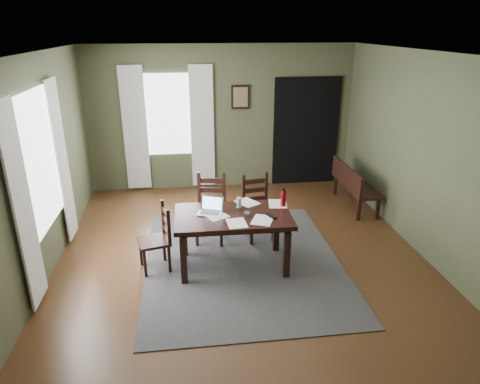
{
  "coord_description": "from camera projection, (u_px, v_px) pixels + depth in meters",
  "views": [
    {
      "loc": [
        -0.68,
        -5.03,
        3.0
      ],
      "look_at": [
        0.0,
        0.3,
        0.9
      ],
      "focal_mm": 32.0,
      "sensor_mm": 36.0,
      "label": 1
    }
  ],
  "objects": [
    {
      "name": "ground",
      "position": [
        243.0,
        262.0,
        5.82
      ],
      "size": [
        5.0,
        6.0,
        0.01
      ],
      "color": "#492C16"
    },
    {
      "name": "room_shell",
      "position": [
        243.0,
        131.0,
        5.16
      ],
      "size": [
        5.02,
        6.02,
        2.71
      ],
      "color": "#484E32",
      "rests_on": "ground"
    },
    {
      "name": "rug",
      "position": [
        243.0,
        261.0,
        5.82
      ],
      "size": [
        2.6,
        3.2,
        0.01
      ],
      "color": "#393939",
      "rests_on": "ground"
    },
    {
      "name": "dining_table",
      "position": [
        233.0,
        221.0,
        5.48
      ],
      "size": [
        1.49,
        0.91,
        0.74
      ],
      "rotation": [
        0.0,
        0.0,
        -0.02
      ],
      "color": "black",
      "rests_on": "rug"
    },
    {
      "name": "chair_end",
      "position": [
        157.0,
        239.0,
        5.5
      ],
      "size": [
        0.47,
        0.47,
        0.88
      ],
      "rotation": [
        0.0,
        0.0,
        -1.32
      ],
      "color": "black",
      "rests_on": "rug"
    },
    {
      "name": "chair_back_left",
      "position": [
        211.0,
        209.0,
        6.25
      ],
      "size": [
        0.51,
        0.51,
        1.0
      ],
      "rotation": [
        0.0,
        0.0,
        -0.2
      ],
      "color": "black",
      "rests_on": "rug"
    },
    {
      "name": "chair_back_right",
      "position": [
        258.0,
        208.0,
        6.34
      ],
      "size": [
        0.48,
        0.48,
        0.95
      ],
      "rotation": [
        0.0,
        0.0,
        0.17
      ],
      "color": "black",
      "rests_on": "rug"
    },
    {
      "name": "bench",
      "position": [
        353.0,
        182.0,
        7.43
      ],
      "size": [
        0.43,
        1.33,
        0.75
      ],
      "rotation": [
        0.0,
        0.0,
        1.57
      ],
      "color": "black",
      "rests_on": "ground"
    },
    {
      "name": "laptop",
      "position": [
        211.0,
        209.0,
        5.48
      ],
      "size": [
        0.36,
        0.33,
        0.2
      ],
      "rotation": [
        0.0,
        0.0,
        -0.38
      ],
      "color": "#B7B7BC",
      "rests_on": "dining_table"
    },
    {
      "name": "computer_mouse",
      "position": [
        247.0,
        214.0,
        5.42
      ],
      "size": [
        0.07,
        0.11,
        0.04
      ],
      "primitive_type": "cube",
      "rotation": [
        0.0,
        0.0,
        -0.12
      ],
      "color": "#3F3F42",
      "rests_on": "dining_table"
    },
    {
      "name": "tv_remote",
      "position": [
        271.0,
        216.0,
        5.38
      ],
      "size": [
        0.13,
        0.19,
        0.02
      ],
      "primitive_type": "cube",
      "rotation": [
        0.0,
        0.0,
        0.44
      ],
      "color": "black",
      "rests_on": "dining_table"
    },
    {
      "name": "drinking_glass",
      "position": [
        239.0,
        203.0,
        5.63
      ],
      "size": [
        0.06,
        0.06,
        0.14
      ],
      "primitive_type": "cylinder",
      "rotation": [
        0.0,
        0.0,
        -0.01
      ],
      "color": "silver",
      "rests_on": "dining_table"
    },
    {
      "name": "water_bottle",
      "position": [
        283.0,
        198.0,
        5.66
      ],
      "size": [
        0.09,
        0.09,
        0.25
      ],
      "rotation": [
        0.0,
        0.0,
        -0.26
      ],
      "color": "#B00D1D",
      "rests_on": "dining_table"
    },
    {
      "name": "paper_a",
      "position": [
        215.0,
        215.0,
        5.43
      ],
      "size": [
        0.39,
        0.42,
        0.0
      ],
      "primitive_type": "cube",
      "rotation": [
        0.0,
        0.0,
        0.51
      ],
      "color": "white",
      "rests_on": "dining_table"
    },
    {
      "name": "paper_b",
      "position": [
        262.0,
        220.0,
        5.28
      ],
      "size": [
        0.35,
        0.39,
        0.0
      ],
      "primitive_type": "cube",
      "rotation": [
        0.0,
        0.0,
        -0.4
      ],
      "color": "white",
      "rests_on": "dining_table"
    },
    {
      "name": "paper_c",
      "position": [
        247.0,
        202.0,
        5.81
      ],
      "size": [
        0.36,
        0.38,
        0.0
      ],
      "primitive_type": "cube",
      "rotation": [
        0.0,
        0.0,
        0.57
      ],
      "color": "white",
      "rests_on": "dining_table"
    },
    {
      "name": "paper_d",
      "position": [
        278.0,
        204.0,
        5.77
      ],
      "size": [
        0.28,
        0.34,
        0.0
      ],
      "primitive_type": "cube",
      "rotation": [
        0.0,
        0.0,
        -0.15
      ],
      "color": "white",
      "rests_on": "dining_table"
    },
    {
      "name": "paper_e",
      "position": [
        237.0,
        223.0,
        5.2
      ],
      "size": [
        0.25,
        0.31,
        0.0
      ],
      "primitive_type": "cube",
      "rotation": [
        0.0,
        0.0,
        0.08
      ],
      "color": "white",
      "rests_on": "dining_table"
    },
    {
      "name": "window_left",
      "position": [
        39.0,
        162.0,
        5.18
      ],
      "size": [
        0.01,
        1.3,
        1.7
      ],
      "color": "white",
      "rests_on": "ground"
    },
    {
      "name": "window_back",
      "position": [
        168.0,
        115.0,
        7.91
      ],
      "size": [
        1.0,
        0.01,
        1.5
      ],
      "color": "white",
      "rests_on": "ground"
    },
    {
      "name": "curtain_left_near",
      "position": [
        23.0,
        208.0,
        4.52
      ],
      "size": [
        0.03,
        0.48,
        2.3
      ],
      "color": "silver",
      "rests_on": "ground"
    },
    {
      "name": "curtain_left_far",
      "position": [
        62.0,
        162.0,
        6.03
      ],
      "size": [
        0.03,
        0.48,
        2.3
      ],
      "color": "silver",
      "rests_on": "ground"
    },
    {
      "name": "curtain_back_left",
      "position": [
        135.0,
        129.0,
        7.9
      ],
      "size": [
        0.44,
        0.03,
        2.3
      ],
      "color": "silver",
      "rests_on": "ground"
    },
    {
      "name": "curtain_back_right",
      "position": [
        202.0,
        128.0,
        8.05
      ],
      "size": [
        0.44,
        0.03,
        2.3
      ],
      "color": "silver",
      "rests_on": "ground"
    },
    {
      "name": "framed_picture",
      "position": [
        240.0,
        97.0,
        7.96
      ],
      "size": [
        0.34,
        0.03,
        0.44
      ],
      "color": "black",
      "rests_on": "ground"
    },
    {
      "name": "doorway_back",
      "position": [
        306.0,
        132.0,
        8.38
      ],
      "size": [
        1.3,
        0.03,
        2.1
      ],
      "color": "black",
      "rests_on": "ground"
    }
  ]
}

